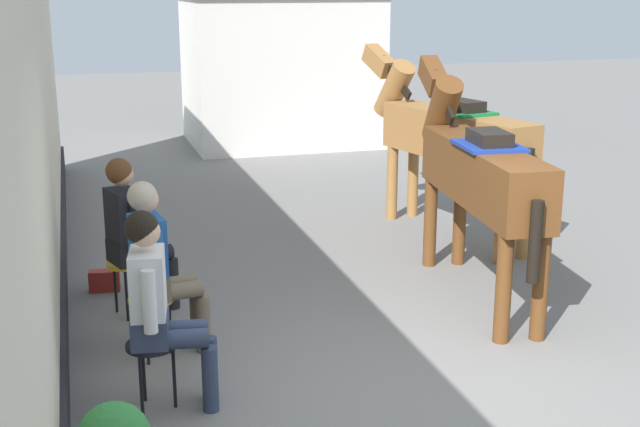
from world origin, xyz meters
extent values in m
plane|color=slate|center=(0.00, 3.00, 0.00)|extent=(40.00, 40.00, 0.00)
cube|color=beige|center=(-2.55, 1.50, 1.70)|extent=(0.30, 14.00, 3.40)
cube|color=black|center=(-2.53, 1.50, 0.18)|extent=(0.34, 14.00, 0.36)
cube|color=silver|center=(1.40, 9.79, 1.30)|extent=(3.20, 2.40, 2.60)
cylinder|color=black|center=(-1.81, 0.39, 0.46)|extent=(0.34, 0.34, 0.03)
cylinder|color=black|center=(-1.67, 0.37, 0.22)|extent=(0.02, 0.02, 0.45)
cylinder|color=black|center=(-1.86, 0.52, 0.22)|extent=(0.02, 0.02, 0.45)
cylinder|color=black|center=(-1.90, 0.28, 0.22)|extent=(0.02, 0.02, 0.45)
cube|color=#2D3851|center=(-1.81, 0.39, 0.58)|extent=(0.29, 0.35, 0.20)
cube|color=silver|center=(-1.81, 0.39, 0.90)|extent=(0.27, 0.37, 0.44)
sphere|color=tan|center=(-1.81, 0.39, 1.25)|extent=(0.20, 0.20, 0.20)
sphere|color=black|center=(-1.83, 0.39, 1.28)|extent=(0.22, 0.22, 0.22)
cylinder|color=#2D3851|center=(-1.61, 0.44, 0.53)|extent=(0.40, 0.19, 0.13)
cylinder|color=#2D3851|center=(-1.42, 0.41, 0.23)|extent=(0.11, 0.11, 0.46)
cylinder|color=#2D3851|center=(-1.63, 0.28, 0.53)|extent=(0.40, 0.19, 0.13)
cylinder|color=#2D3851|center=(-1.44, 0.25, 0.23)|extent=(0.11, 0.11, 0.46)
cylinder|color=silver|center=(-1.76, 0.58, 0.85)|extent=(0.09, 0.09, 0.42)
cylinder|color=silver|center=(-1.82, 0.19, 0.85)|extent=(0.09, 0.09, 0.42)
cylinder|color=gold|center=(-1.73, 1.23, 0.46)|extent=(0.34, 0.34, 0.03)
cylinder|color=black|center=(-1.59, 1.25, 0.22)|extent=(0.02, 0.02, 0.45)
cylinder|color=black|center=(-1.82, 1.34, 0.22)|extent=(0.02, 0.02, 0.45)
cylinder|color=black|center=(-1.78, 1.10, 0.22)|extent=(0.02, 0.02, 0.45)
cube|color=brown|center=(-1.73, 1.23, 0.58)|extent=(0.29, 0.35, 0.20)
cube|color=#1E4C8C|center=(-1.73, 1.23, 0.90)|extent=(0.27, 0.37, 0.44)
sphere|color=tan|center=(-1.73, 1.23, 1.25)|extent=(0.20, 0.20, 0.20)
sphere|color=#B2A38E|center=(-1.75, 1.23, 1.28)|extent=(0.22, 0.22, 0.22)
cylinder|color=brown|center=(-1.56, 1.34, 0.53)|extent=(0.40, 0.19, 0.13)
cylinder|color=brown|center=(-1.37, 1.37, 0.23)|extent=(0.11, 0.11, 0.46)
cylinder|color=brown|center=(-1.53, 1.18, 0.53)|extent=(0.40, 0.19, 0.13)
cylinder|color=brown|center=(-1.34, 1.21, 0.23)|extent=(0.11, 0.11, 0.46)
cylinder|color=#1E4C8C|center=(-1.74, 1.43, 0.85)|extent=(0.09, 0.09, 0.42)
cylinder|color=#1E4C8C|center=(-1.68, 1.03, 0.85)|extent=(0.09, 0.09, 0.42)
cylinder|color=gold|center=(-1.84, 2.15, 0.46)|extent=(0.34, 0.34, 0.03)
cylinder|color=black|center=(-1.71, 2.20, 0.22)|extent=(0.02, 0.02, 0.45)
cylinder|color=black|center=(-1.95, 2.24, 0.22)|extent=(0.02, 0.02, 0.45)
cylinder|color=black|center=(-1.87, 2.01, 0.22)|extent=(0.02, 0.02, 0.45)
cube|color=black|center=(-1.84, 2.15, 0.58)|extent=(0.33, 0.38, 0.20)
cube|color=black|center=(-1.84, 2.15, 0.90)|extent=(0.32, 0.39, 0.44)
sphere|color=tan|center=(-1.84, 2.15, 1.25)|extent=(0.20, 0.20, 0.20)
sphere|color=#593319|center=(-1.86, 2.15, 1.28)|extent=(0.22, 0.22, 0.22)
cylinder|color=black|center=(-1.69, 2.29, 0.53)|extent=(0.40, 0.25, 0.13)
cylinder|color=black|center=(-1.51, 2.35, 0.23)|extent=(0.11, 0.11, 0.46)
cylinder|color=black|center=(-1.64, 2.14, 0.53)|extent=(0.40, 0.25, 0.13)
cylinder|color=black|center=(-1.46, 2.20, 0.23)|extent=(0.11, 0.11, 0.46)
cylinder|color=black|center=(-1.89, 2.35, 0.85)|extent=(0.09, 0.09, 0.42)
cylinder|color=black|center=(-1.76, 1.97, 0.85)|extent=(0.09, 0.09, 0.42)
cube|color=brown|center=(1.23, 1.66, 1.16)|extent=(0.68, 2.24, 0.52)
cylinder|color=brown|center=(1.19, 2.65, 0.45)|extent=(0.13, 0.13, 0.90)
cylinder|color=brown|center=(1.50, 2.62, 0.45)|extent=(0.13, 0.13, 0.90)
cylinder|color=brown|center=(0.97, 0.72, 0.45)|extent=(0.13, 0.13, 0.90)
cylinder|color=brown|center=(1.28, 0.69, 0.45)|extent=(0.13, 0.13, 0.90)
cylinder|color=brown|center=(1.37, 2.85, 1.55)|extent=(0.35, 0.66, 0.73)
cube|color=brown|center=(1.41, 3.19, 1.86)|extent=(0.24, 0.54, 0.40)
cube|color=black|center=(1.37, 2.83, 1.69)|extent=(0.11, 0.63, 0.48)
cylinder|color=black|center=(1.11, 0.53, 0.89)|extent=(0.11, 0.11, 0.65)
cube|color=navy|center=(1.22, 1.56, 1.44)|extent=(0.56, 0.65, 0.03)
cube|color=black|center=(1.22, 1.56, 1.51)|extent=(0.33, 0.47, 0.12)
cube|color=#9E6B38|center=(1.84, 3.50, 1.16)|extent=(0.95, 2.24, 0.52)
cylinder|color=#9E6B38|center=(1.46, 4.41, 0.45)|extent=(0.13, 0.13, 0.90)
cylinder|color=#9E6B38|center=(1.76, 4.48, 0.45)|extent=(0.13, 0.13, 0.90)
cylinder|color=#9E6B38|center=(1.92, 2.53, 0.45)|extent=(0.13, 0.13, 0.90)
cylinder|color=#9E6B38|center=(2.22, 2.60, 0.45)|extent=(0.13, 0.13, 0.90)
cylinder|color=#9E6B38|center=(1.56, 4.66, 1.55)|extent=(0.42, 0.68, 0.73)
cube|color=#9E6B38|center=(1.48, 4.99, 1.86)|extent=(0.30, 0.56, 0.40)
cube|color=black|center=(1.56, 4.64, 1.69)|extent=(0.19, 0.62, 0.48)
cylinder|color=black|center=(2.11, 2.39, 0.89)|extent=(0.12, 0.12, 0.65)
cube|color=#197238|center=(1.86, 3.40, 1.44)|extent=(0.63, 0.70, 0.03)
cube|color=black|center=(1.86, 3.40, 1.51)|extent=(0.38, 0.49, 0.12)
cube|color=maroon|center=(-2.02, 2.81, 0.10)|extent=(0.29, 0.15, 0.20)
camera|label=1|loc=(-2.20, -4.90, 2.79)|focal=47.51mm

